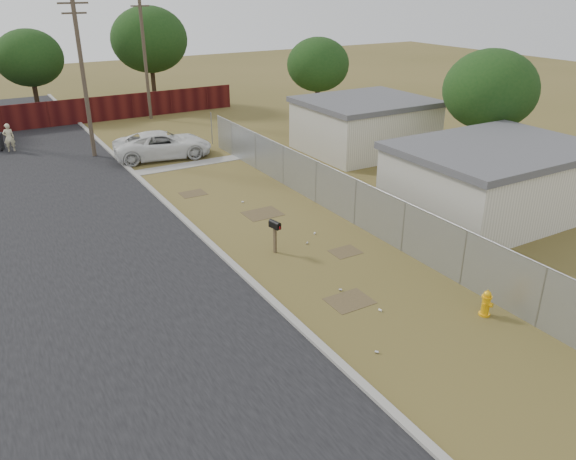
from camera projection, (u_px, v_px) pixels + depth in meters
ground at (291, 240)px, 22.39m from camera, size 120.00×120.00×0.00m
street at (74, 207)px, 25.58m from camera, size 15.10×60.00×0.12m
chainlink_fence at (341, 199)px, 24.32m from camera, size 0.10×27.06×2.02m
privacy_fence at (33, 116)px, 38.93m from camera, size 30.00×0.12×1.80m
utility_poles at (72, 65)px, 35.07m from camera, size 12.60×8.24×9.00m
houses at (423, 150)px, 28.73m from camera, size 9.30×17.24×3.10m
horizon_trees at (131, 56)px, 39.46m from camera, size 33.32×31.94×7.78m
fire_hydrant at (486, 303)px, 17.16m from camera, size 0.45×0.45×0.88m
mailbox at (275, 228)px, 20.92m from camera, size 0.29×0.57×1.30m
pickup_truck at (163, 145)px, 32.53m from camera, size 5.91×3.41×1.55m
pedestrian at (9, 138)px, 33.69m from camera, size 0.63×0.42×1.72m
scattered_litter at (319, 263)px, 20.45m from camera, size 3.01×12.43×0.07m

